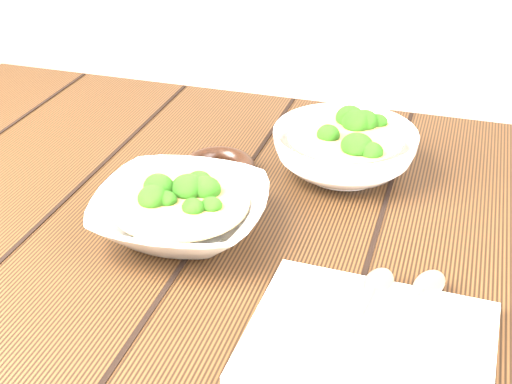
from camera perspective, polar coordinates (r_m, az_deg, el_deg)
The scene contains 7 objects.
table at distance 0.96m, azimuth -2.06°, elevation -8.36°, with size 1.20×0.80×0.75m.
soup_bowl_front at distance 0.86m, azimuth -6.02°, elevation -1.57°, with size 0.22×0.22×0.06m.
soup_bowl_back at distance 0.99m, azimuth 7.07°, elevation 3.35°, with size 0.21×0.21×0.07m.
trivet at distance 0.98m, azimuth -3.03°, elevation 1.92°, with size 0.10×0.10×0.03m, color black.
napkin at distance 0.71m, azimuth 9.03°, elevation -11.83°, with size 0.23×0.19×0.01m, color beige.
spoon_left at distance 0.74m, azimuth 8.98°, elevation -8.81°, with size 0.04×0.19×0.01m.
spoon_right at distance 0.75m, azimuth 12.71°, elevation -8.73°, with size 0.06×0.19×0.01m.
Camera 1 is at (0.25, -0.70, 1.23)m, focal length 50.00 mm.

